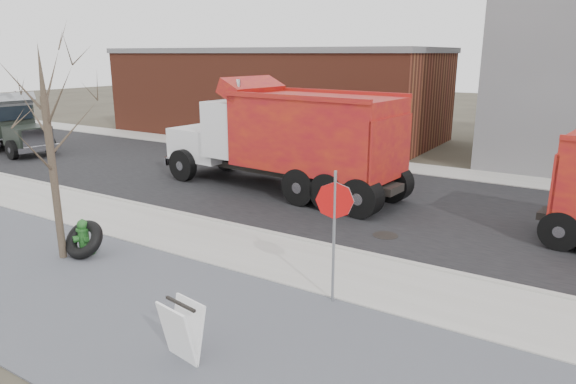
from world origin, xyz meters
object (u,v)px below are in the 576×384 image
Objects in this scene: truck_tire at (84,240)px; dump_truck_red_b at (285,136)px; stop_sign at (334,215)px; sandwich_board at (182,331)px; dump_truck_grey at (3,121)px; fire_hydrant at (84,239)px.

dump_truck_red_b is at bearing 84.17° from truck_tire.
dump_truck_red_b is (-5.56, 6.91, 0.17)m from stop_sign.
sandwich_board is 23.20m from dump_truck_grey.
dump_truck_grey reaches higher than fire_hydrant.
truck_tire is at bearing -9.14° from fire_hydrant.
truck_tire is 0.17× the size of dump_truck_grey.
stop_sign is 3.62m from sandwich_board.
sandwich_board is at bearing -21.16° from truck_tire.
dump_truck_grey is (-15.89, 7.12, 1.11)m from fire_hydrant.
sandwich_board is 0.15× the size of dump_truck_grey.
stop_sign is at bearing 31.14° from fire_hydrant.
dump_truck_grey is (-21.27, 9.23, 1.00)m from sandwich_board.
fire_hydrant is 0.82× the size of truck_tire.
stop_sign is at bearing 10.09° from truck_tire.
stop_sign is (6.51, 1.06, 1.46)m from fire_hydrant.
dump_truck_grey reaches higher than stop_sign.
sandwich_board reaches higher than fire_hydrant.
stop_sign is 2.69× the size of sandwich_board.
dump_truck_grey is at bearing 165.91° from sandwich_board.
dump_truck_grey is (-16.02, 7.20, 1.09)m from truck_tire.
fire_hydrant is at bearing -169.27° from stop_sign.
fire_hydrant is 8.18m from dump_truck_red_b.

